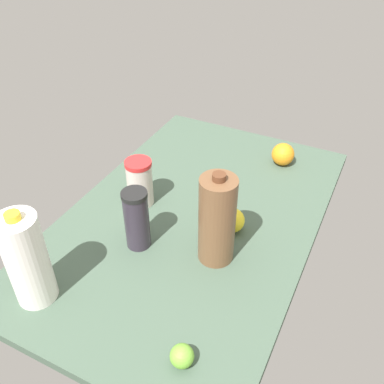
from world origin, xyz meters
TOP-DOWN VIEW (x-y plane):
  - countertop at (0.00, 0.00)cm, footprint 120.00×76.00cm
  - tumbler_cup at (0.84, -18.60)cm, footprint 8.68×8.68cm
  - milk_jug at (46.38, -22.20)cm, footprint 10.37×10.37cm
  - shaker_bottle at (18.14, -8.71)cm, footprint 7.44×7.44cm
  - chocolate_milk_jug at (12.54, 13.82)cm, footprint 10.23×10.23cm
  - lemon_beside_bowl at (0.06, 13.83)cm, footprint 7.56×7.56cm
  - lime_far_back at (46.75, 20.69)cm, footprint 5.61×5.61cm
  - orange_loose at (-42.70, 16.83)cm, footprint 8.44×8.44cm

SIDE VIEW (x-z plane):
  - countertop at x=0.00cm, z-range 0.00..3.00cm
  - lime_far_back at x=46.75cm, z-range 3.00..8.61cm
  - lemon_beside_bowl at x=0.06cm, z-range 3.00..10.56cm
  - orange_loose at x=-42.70cm, z-range 3.00..11.44cm
  - tumbler_cup at x=0.84cm, z-range 3.04..19.33cm
  - shaker_bottle at x=18.14cm, z-range 3.04..22.33cm
  - milk_jug at x=46.38cm, z-range 2.22..30.49cm
  - chocolate_milk_jug at x=12.54cm, z-range 2.22..31.18cm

